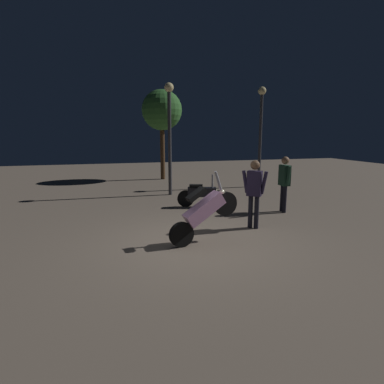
{
  "coord_description": "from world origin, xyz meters",
  "views": [
    {
      "loc": [
        -1.9,
        -6.52,
        2.45
      ],
      "look_at": [
        0.18,
        0.9,
        1.0
      ],
      "focal_mm": 29.24,
      "sensor_mm": 36.0,
      "label": 1
    }
  ],
  "objects": [
    {
      "name": "person_bystander_far",
      "position": [
        1.78,
        0.66,
        1.07
      ],
      "size": [
        0.58,
        0.49,
        1.78
      ],
      "rotation": [
        0.0,
        0.0,
        4.03
      ],
      "color": "black",
      "rests_on": "ground_plane"
    },
    {
      "name": "motorcycle_pink_foreground",
      "position": [
        0.18,
        -0.1,
        0.74
      ],
      "size": [
        1.65,
        0.45,
        1.63
      ],
      "rotation": [
        0.0,
        0.0,
        0.16
      ],
      "color": "black",
      "rests_on": "ground_plane"
    },
    {
      "name": "motorcycle_black_parked_left",
      "position": [
        1.2,
        3.33,
        0.44
      ],
      "size": [
        1.62,
        0.58,
        1.11
      ],
      "rotation": [
        0.0,
        0.0,
        5.99
      ],
      "color": "black",
      "rests_on": "ground_plane"
    },
    {
      "name": "person_rider_beside",
      "position": [
        3.46,
        1.96,
        1.05
      ],
      "size": [
        0.26,
        0.67,
        1.75
      ],
      "rotation": [
        0.0,
        0.0,
        6.23
      ],
      "color": "black",
      "rests_on": "ground_plane"
    },
    {
      "name": "streetlamp_near",
      "position": [
        4.99,
        6.54,
        2.89
      ],
      "size": [
        0.36,
        0.36,
        4.48
      ],
      "color": "#38383D",
      "rests_on": "ground_plane"
    },
    {
      "name": "streetlamp_far",
      "position": [
        0.61,
        5.71,
        2.82
      ],
      "size": [
        0.36,
        0.36,
        4.35
      ],
      "color": "#38383D",
      "rests_on": "ground_plane"
    },
    {
      "name": "ground_plane",
      "position": [
        0.0,
        0.0,
        0.0
      ],
      "size": [
        40.0,
        40.0,
        0.0
      ],
      "primitive_type": "plane",
      "color": "#756656"
    },
    {
      "name": "tree_left_bg",
      "position": [
        1.12,
        10.14,
        3.61
      ],
      "size": [
        2.11,
        2.11,
        4.7
      ],
      "color": "#4C331E",
      "rests_on": "ground_plane"
    }
  ]
}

